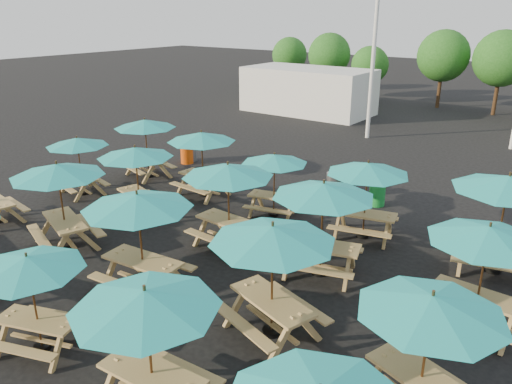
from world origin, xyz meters
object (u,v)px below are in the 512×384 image
Objects in this scene: picnic_unit_2 at (77,145)px; picnic_unit_14 at (323,194)px; picnic_unit_13 at (273,239)px; picnic_unit_7 at (202,140)px; waste_bin_3 at (377,193)px; picnic_unit_3 at (145,126)px; picnic_unit_5 at (58,174)px; picnic_unit_15 at (368,172)px; picnic_unit_17 at (431,310)px; picnic_unit_10 at (228,174)px; picnic_unit_9 at (138,206)px; picnic_unit_6 at (135,156)px; picnic_unit_8 at (28,267)px; picnic_unit_19 at (508,188)px; waste_bin_0 at (187,153)px; picnic_unit_18 at (488,239)px; waste_bin_2 at (334,185)px; waste_bin_1 at (191,151)px; picnic_unit_11 at (274,162)px; picnic_unit_12 at (146,305)px.

picnic_unit_14 reaches higher than picnic_unit_2.
picnic_unit_2 is 10.54m from picnic_unit_13.
picnic_unit_7 is 6.26m from waste_bin_3.
picnic_unit_5 reaches higher than picnic_unit_3.
picnic_unit_3 is 9.29m from picnic_unit_15.
picnic_unit_10 is at bearing 173.33° from picnic_unit_17.
picnic_unit_5 is 1.16× the size of picnic_unit_9.
picnic_unit_6 is 1.08× the size of picnic_unit_8.
picnic_unit_13 is at bearing -98.30° from picnic_unit_15.
picnic_unit_6 reaches higher than waste_bin_3.
picnic_unit_13 is 1.11× the size of picnic_unit_15.
picnic_unit_8 is 10.69m from picnic_unit_19.
picnic_unit_3 is 11.24m from picnic_unit_13.
picnic_unit_6 is 0.99× the size of picnic_unit_17.
waste_bin_3 is (2.15, 11.08, -1.36)m from picnic_unit_8.
picnic_unit_17 is at bearing -57.23° from picnic_unit_14.
picnic_unit_19 is (3.55, 0.08, 0.25)m from picnic_unit_15.
picnic_unit_15 reaches higher than picnic_unit_8.
picnic_unit_8 is 0.87× the size of picnic_unit_14.
picnic_unit_18 is at bearing -21.38° from waste_bin_0.
picnic_unit_6 is (3.21, -0.15, 0.18)m from picnic_unit_2.
picnic_unit_10 reaches higher than waste_bin_3.
picnic_unit_18 is at bearing 13.22° from picnic_unit_2.
picnic_unit_13 is 8.57m from waste_bin_2.
picnic_unit_13 is 8.29m from waste_bin_3.
picnic_unit_15 is (2.87, 8.46, 0.21)m from picnic_unit_8.
picnic_unit_7 is at bearing -40.98° from waste_bin_1.
picnic_unit_9 reaches higher than picnic_unit_5.
picnic_unit_18 is (6.63, 5.75, 0.24)m from picnic_unit_8.
picnic_unit_11 is 1.01× the size of picnic_unit_18.
picnic_unit_12 is at bearing -85.68° from waste_bin_3.
picnic_unit_19 reaches higher than picnic_unit_5.
picnic_unit_11 is 6.30m from picnic_unit_13.
picnic_unit_13 is at bearing -137.19° from picnic_unit_18.
picnic_unit_19 reaches higher than picnic_unit_11.
picnic_unit_5 is 8.59m from waste_bin_0.
waste_bin_2 is at bearing 0.80° from waste_bin_0.
picnic_unit_6 is 10.55m from picnic_unit_17.
waste_bin_1 is 7.17m from waste_bin_2.
picnic_unit_10 reaches higher than picnic_unit_12.
picnic_unit_3 is 0.92× the size of picnic_unit_5.
waste_bin_3 is at bearing 69.82° from picnic_unit_9.
picnic_unit_9 is 8.50m from waste_bin_2.
picnic_unit_12 reaches higher than waste_bin_0.
picnic_unit_10 is 2.64m from picnic_unit_11.
picnic_unit_13 is (3.35, 3.07, 0.34)m from picnic_unit_8.
picnic_unit_19 is at bearing 27.76° from picnic_unit_10.
picnic_unit_10 is at bearing -167.12° from picnic_unit_19.
picnic_unit_5 is 1.02× the size of picnic_unit_14.
picnic_unit_9 is 0.89× the size of picnic_unit_14.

